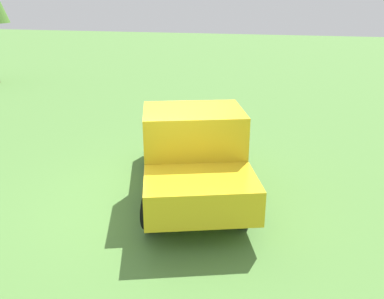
# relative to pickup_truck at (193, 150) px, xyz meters

# --- Properties ---
(ground_plane) EXTENTS (80.00, 80.00, 0.00)m
(ground_plane) POSITION_rel_pickup_truck_xyz_m (-0.45, 0.53, -0.93)
(ground_plane) COLOR #54843D
(pickup_truck) EXTENTS (4.93, 3.28, 1.81)m
(pickup_truck) POSITION_rel_pickup_truck_xyz_m (0.00, 0.00, 0.00)
(pickup_truck) COLOR black
(pickup_truck) RESTS_ON ground_plane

